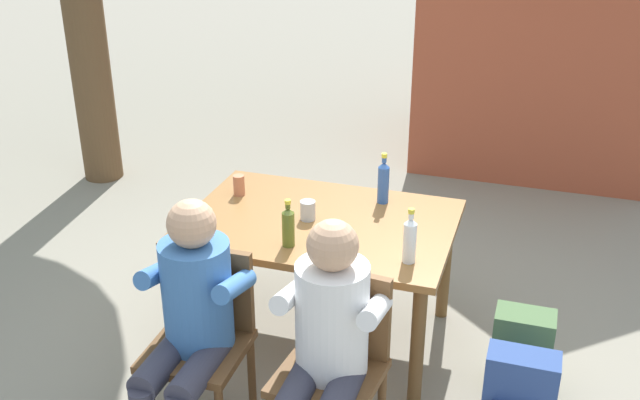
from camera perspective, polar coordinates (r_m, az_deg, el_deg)
ground_plane at (r=4.40m, az=0.00°, el=-10.20°), size 24.00×24.00×0.00m
dining_table at (r=4.06m, az=0.00°, el=-2.71°), size 1.43×1.00×0.74m
chair_near_right at (r=3.41m, az=1.19°, el=-11.84°), size 0.49×0.49×0.87m
chair_near_left at (r=3.62m, az=-8.90°, el=-9.80°), size 0.45×0.45×0.87m
person_in_white_shirt at (r=3.23m, az=0.50°, el=-10.55°), size 0.47×0.61×1.18m
person_in_plaid_shirt at (r=3.45m, az=-9.86°, el=-8.50°), size 0.47×0.61×1.18m
bottle_blue at (r=4.18m, az=4.85°, el=1.41°), size 0.06×0.06×0.30m
bottle_olive at (r=3.72m, az=-2.43°, el=-2.00°), size 0.06×0.06×0.25m
bottle_clear at (r=3.59m, az=6.86°, el=-2.98°), size 0.06×0.06×0.28m
cup_steel at (r=4.01m, az=-0.93°, el=-0.79°), size 0.08×0.08×0.11m
cup_terracotta at (r=4.32m, az=-6.19°, el=1.13°), size 0.07×0.07×0.12m
backpack_by_near_side at (r=3.73m, az=14.90°, el=-14.35°), size 0.33×0.23×0.46m
backpack_by_far_side at (r=4.01m, az=15.05°, el=-11.24°), size 0.30×0.24×0.45m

